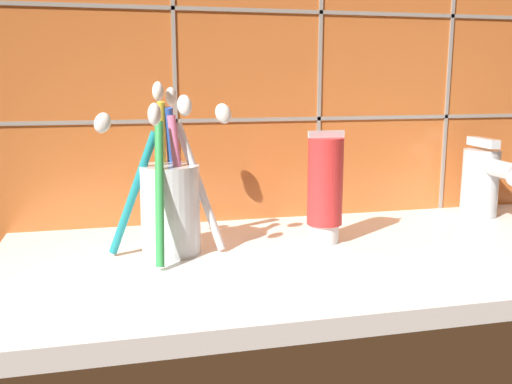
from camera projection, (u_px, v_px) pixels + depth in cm
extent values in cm
cube|color=white|center=(350.00, 258.00, 64.97)|extent=(78.56, 34.68, 2.00)
cube|color=#C6662D|center=(304.00, 82.00, 77.92)|extent=(88.56, 1.50, 41.45)
cube|color=gray|center=(305.00, 119.00, 78.07)|extent=(88.56, 0.24, 0.50)
cube|color=gray|center=(307.00, 12.00, 75.34)|extent=(88.56, 0.24, 0.50)
cube|color=gray|center=(175.00, 82.00, 73.04)|extent=(0.50, 0.24, 41.45)
cube|color=gray|center=(320.00, 82.00, 77.56)|extent=(0.50, 0.24, 41.45)
cube|color=gray|center=(448.00, 82.00, 82.08)|extent=(0.50, 0.24, 41.45)
cylinder|color=silver|center=(171.00, 209.00, 62.85)|extent=(6.55, 6.55, 9.90)
cylinder|color=white|center=(200.00, 187.00, 62.77)|extent=(5.52, 2.43, 14.30)
ellipsoid|color=white|center=(223.00, 113.00, 61.07)|extent=(2.57, 1.90, 2.62)
cylinder|color=blue|center=(172.00, 175.00, 65.48)|extent=(1.63, 4.73, 15.84)
ellipsoid|color=white|center=(171.00, 97.00, 65.85)|extent=(1.63, 2.34, 2.54)
cylinder|color=yellow|center=(162.00, 174.00, 64.59)|extent=(1.03, 3.32, 16.38)
ellipsoid|color=white|center=(158.00, 91.00, 64.09)|extent=(1.38, 2.04, 2.42)
cylinder|color=teal|center=(134.00, 193.00, 61.50)|extent=(5.91, 1.53, 13.47)
ellipsoid|color=white|center=(102.00, 123.00, 59.66)|extent=(2.49, 1.55, 2.66)
cylinder|color=green|center=(159.00, 193.00, 58.75)|extent=(1.67, 5.52, 14.61)
ellipsoid|color=white|center=(154.00, 114.00, 54.58)|extent=(1.61, 2.44, 2.61)
cylinder|color=pink|center=(179.00, 185.00, 61.27)|extent=(2.44, 2.61, 15.02)
ellipsoid|color=white|center=(184.00, 105.00, 59.04)|extent=(2.26, 2.32, 2.39)
cylinder|color=white|center=(324.00, 233.00, 67.75)|extent=(3.53, 3.53, 2.24)
cylinder|color=red|center=(325.00, 181.00, 66.54)|extent=(4.15, 4.15, 10.22)
cube|color=silver|center=(326.00, 134.00, 65.47)|extent=(4.36, 0.36, 0.80)
cylinder|color=silver|center=(480.00, 183.00, 80.16)|extent=(5.03, 5.03, 9.46)
cylinder|color=silver|center=(498.00, 168.00, 76.06)|extent=(2.54, 7.54, 2.26)
cube|color=silver|center=(483.00, 142.00, 79.05)|extent=(1.62, 6.05, 1.20)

